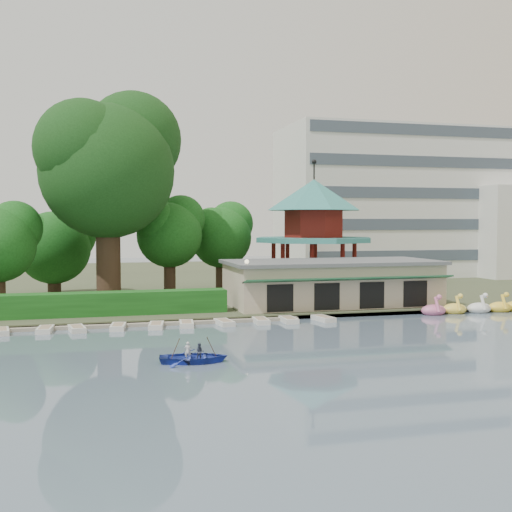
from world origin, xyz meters
name	(u,v)px	position (x,y,z in m)	size (l,w,h in m)	color
ground_plane	(310,371)	(0.00, 0.00, 0.00)	(220.00, 220.00, 0.00)	slate
shore	(173,280)	(0.00, 52.00, 0.20)	(220.00, 70.00, 0.40)	#424930
embankment	(233,319)	(0.00, 17.30, 0.15)	(220.00, 0.60, 0.30)	gray
dock	(72,326)	(-12.00, 17.20, 0.12)	(34.00, 1.60, 0.24)	gray
boathouse	(332,282)	(10.00, 21.97, 2.37)	(18.60, 9.39, 3.90)	#B8A58C
pavilion	(314,224)	(12.00, 32.00, 7.48)	(12.40, 12.40, 13.50)	#B8A58C
office_building	(412,207)	(32.67, 49.00, 9.73)	(38.00, 18.00, 20.00)	silver
hedge	(32,306)	(-15.00, 20.50, 1.30)	(30.00, 2.00, 1.80)	#1A5819
lamp_post	(247,276)	(1.50, 19.00, 3.34)	(0.36, 0.36, 4.28)	black
big_tree	(109,160)	(-8.84, 28.19, 13.17)	(13.14, 12.25, 19.32)	#3A281C
small_trees	(70,240)	(-12.35, 32.12, 6.02)	(39.55, 16.90, 9.97)	#3A281C
moored_rowboats	(99,328)	(-10.14, 15.83, 0.18)	(35.33, 2.67, 0.36)	silver
rowboat_with_passengers	(194,353)	(-5.40, 3.62, 0.54)	(5.69, 4.43, 2.01)	#283BA4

